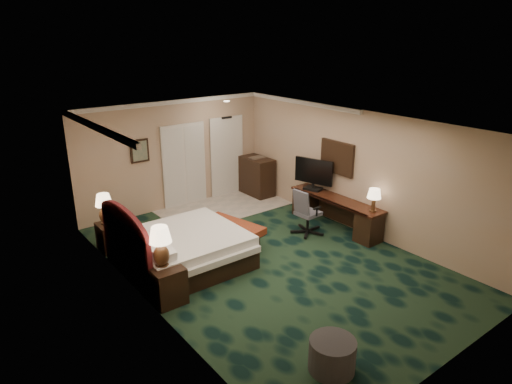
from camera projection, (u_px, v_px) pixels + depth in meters
floor at (268, 260)px, 8.94m from camera, size 5.00×7.50×0.00m
ceiling at (270, 124)px, 8.04m from camera, size 5.00×7.50×0.00m
wall_back at (174, 155)px, 11.29m from camera, size 5.00×0.00×2.70m
wall_front at (458, 277)px, 5.68m from camera, size 5.00×0.00×2.70m
wall_left at (144, 229)px, 7.05m from camera, size 0.00×7.50×2.70m
wall_right at (358, 172)px, 9.92m from camera, size 0.00×7.50×2.70m
crown_molding at (270, 127)px, 8.05m from camera, size 5.00×7.50×0.10m
tile_patch at (224, 207)px, 11.62m from camera, size 3.20×1.70×0.01m
headboard at (126, 244)px, 8.05m from camera, size 0.12×2.00×1.40m
entry_door at (227, 157)px, 12.26m from camera, size 1.02×0.06×2.18m
closet_doors at (184, 165)px, 11.51m from camera, size 1.20×0.06×2.10m
wall_art at (140, 151)px, 10.66m from camera, size 0.45×0.06×0.55m
wall_mirror at (337, 158)px, 10.28m from camera, size 0.05×0.95×0.75m
bed at (186, 250)px, 8.65m from camera, size 2.07×1.92×0.66m
nightstand_near at (166, 284)px, 7.49m from camera, size 0.51×0.58×0.63m
nightstand_far at (110, 237)px, 9.31m from camera, size 0.45×0.52×0.56m
lamp_near at (161, 247)px, 7.30m from camera, size 0.45×0.45×0.70m
lamp_far at (104, 209)px, 9.13m from camera, size 0.37×0.37×0.63m
bed_bench at (234, 233)px, 9.59m from camera, size 0.78×1.46×0.47m
ottoman at (332, 355)px, 5.99m from camera, size 0.77×0.77×0.44m
desk at (335, 213)px, 10.35m from camera, size 0.52×2.43×0.70m
tv at (314, 174)px, 10.67m from camera, size 0.36×0.94×0.75m
desk_lamp at (374, 200)px, 9.40m from camera, size 0.35×0.35×0.51m
desk_chair at (308, 211)px, 9.98m from camera, size 0.64×0.61×1.05m
minibar at (257, 176)px, 12.41m from camera, size 0.54×0.97×1.03m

